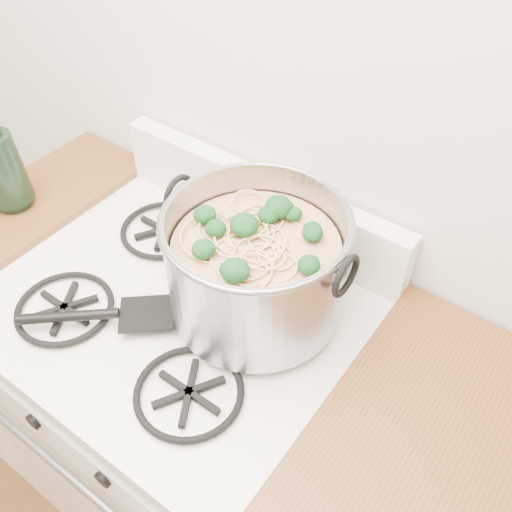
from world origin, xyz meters
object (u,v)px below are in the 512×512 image
object	(u,v)px
gas_range	(191,418)
glass_bowl	(251,283)
spatula	(147,311)
stock_pot	(256,267)

from	to	relation	value
gas_range	glass_bowl	distance (m)	0.53
spatula	glass_bowl	xyz separation A→B (m)	(0.12, 0.18, 0.00)
spatula	stock_pot	bearing A→B (deg)	92.91
stock_pot	spatula	distance (m)	0.24
stock_pot	spatula	bearing A→B (deg)	-136.07
stock_pot	glass_bowl	distance (m)	0.11
gas_range	stock_pot	distance (m)	0.62
gas_range	spatula	distance (m)	0.50
spatula	glass_bowl	bearing A→B (deg)	105.00
gas_range	spatula	size ratio (longest dim) A/B	2.98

